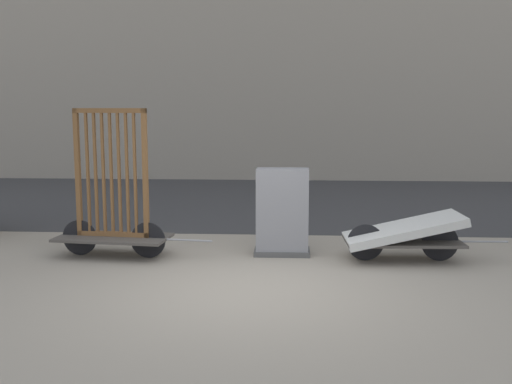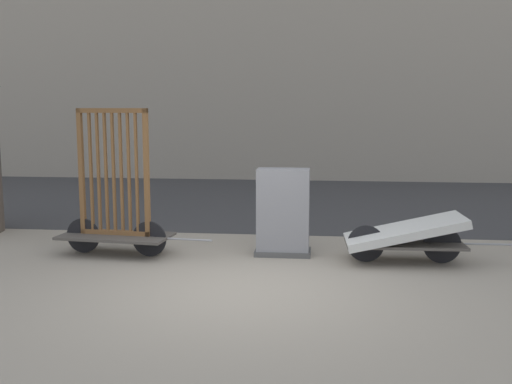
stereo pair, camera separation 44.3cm
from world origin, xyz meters
name	(u,v)px [view 2 (the right image)]	position (x,y,z in m)	size (l,w,h in m)	color
ground_plane	(243,288)	(0.00, 0.00, 0.00)	(60.00, 60.00, 0.00)	gray
road_strip	(282,200)	(0.00, 7.28, 0.00)	(56.00, 8.12, 0.01)	#38383A
bike_cart_with_bedframe	(115,210)	(-2.17, 1.52, 0.70)	(2.42, 0.97, 2.24)	#4C4742
bike_cart_with_mattress	(404,235)	(2.18, 1.52, 0.41)	(2.41, 0.93, 0.71)	#4C4742
utility_cabinet	(283,215)	(0.39, 1.80, 0.62)	(0.85, 0.47, 1.33)	#4C4C4C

